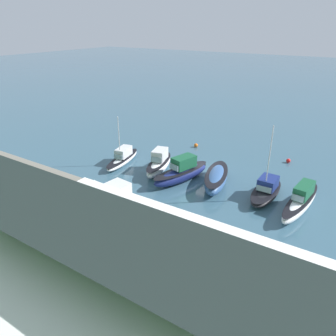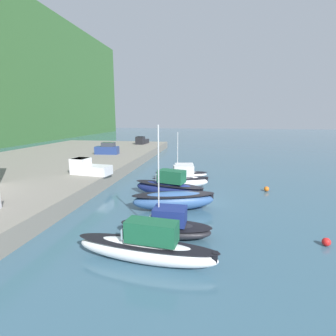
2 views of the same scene
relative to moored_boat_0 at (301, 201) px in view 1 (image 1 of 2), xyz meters
The scene contains 13 objects.
ground_plane 11.73m from the moored_boat_0, 12.31° to the right, with size 320.00×320.00×0.00m, color #385B70.
quay_promenade 25.56m from the moored_boat_0, 63.44° to the left, with size 90.55×28.42×1.57m.
moored_boat_0 is the anchor object (origin of this frame).
moored_boat_1 3.56m from the moored_boat_0, ahead, with size 2.39×6.61×7.88m.
moored_boat_2 9.02m from the moored_boat_0, ahead, with size 4.41×7.94×1.70m.
moored_boat_3 12.83m from the moored_boat_0, ahead, with size 4.20×8.16×2.90m.
moored_boat_4 16.46m from the moored_boat_0, ahead, with size 3.60×7.03×2.72m.
moored_boat_5 21.73m from the moored_boat_0, ahead, with size 3.15×7.50×6.31m.
parked_car_2 14.21m from the moored_boat_0, 82.57° to the left, with size 2.19×4.35×2.16m.
pickup_truck_1 18.82m from the moored_boat_0, 36.27° to the left, with size 2.50×4.92×1.90m.
dog_on_quay 24.10m from the moored_boat_0, 37.41° to the left, with size 0.64×0.85×0.68m.
mooring_buoy_0 19.37m from the moored_boat_0, 30.47° to the right, with size 0.57×0.57×0.57m.
mooring_buoy_1 11.91m from the moored_boat_0, 70.69° to the right, with size 0.55×0.55×0.55m.
Camera 1 is at (-15.53, 32.35, 16.64)m, focal length 35.00 mm.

